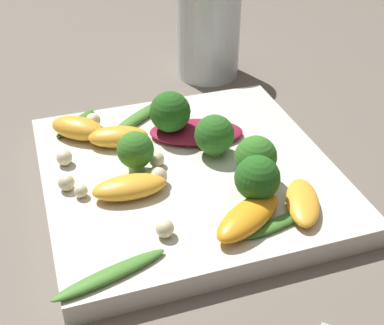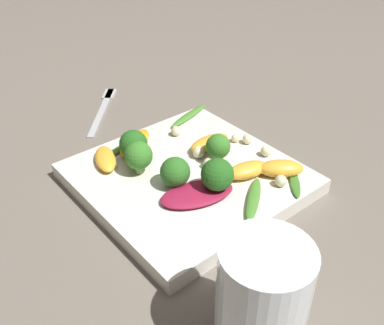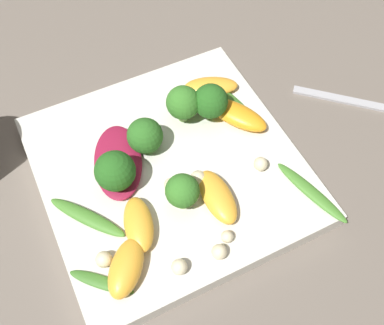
# 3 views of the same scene
# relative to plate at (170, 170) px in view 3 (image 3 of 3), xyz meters

# --- Properties ---
(ground_plane) EXTENTS (2.40, 2.40, 0.00)m
(ground_plane) POSITION_rel_plate_xyz_m (0.00, 0.00, -0.01)
(ground_plane) COLOR #6B6056
(plate) EXTENTS (0.27, 0.27, 0.02)m
(plate) POSITION_rel_plate_xyz_m (0.00, 0.00, 0.00)
(plate) COLOR silver
(plate) RESTS_ON ground_plane
(fork) EXTENTS (0.14, 0.13, 0.01)m
(fork) POSITION_rel_plate_xyz_m (0.28, -0.03, -0.01)
(fork) COLOR #B2B2B7
(fork) RESTS_ON ground_plane
(radicchio_leaf_0) EXTENTS (0.08, 0.11, 0.01)m
(radicchio_leaf_0) POSITION_rel_plate_xyz_m (-0.05, 0.03, 0.02)
(radicchio_leaf_0) COLOR maroon
(radicchio_leaf_0) RESTS_ON plate
(orange_segment_0) EXTENTS (0.07, 0.05, 0.01)m
(orange_segment_0) POSITION_rel_plate_xyz_m (0.09, 0.08, 0.02)
(orange_segment_0) COLOR #FCAD33
(orange_segment_0) RESTS_ON plate
(orange_segment_1) EXTENTS (0.06, 0.07, 0.02)m
(orange_segment_1) POSITION_rel_plate_xyz_m (-0.09, -0.09, 0.02)
(orange_segment_1) COLOR #FCAD33
(orange_segment_1) RESTS_ON plate
(orange_segment_2) EXTENTS (0.07, 0.08, 0.02)m
(orange_segment_2) POSITION_rel_plate_xyz_m (0.10, 0.02, 0.02)
(orange_segment_2) COLOR orange
(orange_segment_2) RESTS_ON plate
(orange_segment_3) EXTENTS (0.03, 0.07, 0.02)m
(orange_segment_3) POSITION_rel_plate_xyz_m (0.03, -0.06, 0.02)
(orange_segment_3) COLOR #FCAD33
(orange_segment_3) RESTS_ON plate
(orange_segment_4) EXTENTS (0.04, 0.07, 0.02)m
(orange_segment_4) POSITION_rel_plate_xyz_m (-0.06, -0.06, 0.02)
(orange_segment_4) COLOR #FCAD33
(orange_segment_4) RESTS_ON plate
(broccoli_floret_0) EXTENTS (0.04, 0.04, 0.05)m
(broccoli_floret_0) POSITION_rel_plate_xyz_m (0.07, 0.04, 0.04)
(broccoli_floret_0) COLOR #7A9E51
(broccoli_floret_0) RESTS_ON plate
(broccoli_floret_1) EXTENTS (0.03, 0.03, 0.04)m
(broccoli_floret_1) POSITION_rel_plate_xyz_m (-0.01, -0.05, 0.03)
(broccoli_floret_1) COLOR #84AD5B
(broccoli_floret_1) RESTS_ON plate
(broccoli_floret_2) EXTENTS (0.04, 0.04, 0.04)m
(broccoli_floret_2) POSITION_rel_plate_xyz_m (-0.01, 0.03, 0.03)
(broccoli_floret_2) COLOR #84AD5B
(broccoli_floret_2) RESTS_ON plate
(broccoli_floret_3) EXTENTS (0.04, 0.04, 0.05)m
(broccoli_floret_3) POSITION_rel_plate_xyz_m (-0.06, -0.00, 0.04)
(broccoli_floret_3) COLOR #84AD5B
(broccoli_floret_3) RESTS_ON plate
(broccoli_floret_4) EXTENTS (0.04, 0.04, 0.05)m
(broccoli_floret_4) POSITION_rel_plate_xyz_m (0.04, 0.05, 0.04)
(broccoli_floret_4) COLOR #84AD5B
(broccoli_floret_4) RESTS_ON plate
(arugula_sprig_0) EXTENTS (0.04, 0.09, 0.01)m
(arugula_sprig_0) POSITION_rel_plate_xyz_m (0.12, -0.10, 0.01)
(arugula_sprig_0) COLOR #47842D
(arugula_sprig_0) RESTS_ON plate
(arugula_sprig_1) EXTENTS (0.07, 0.08, 0.01)m
(arugula_sprig_1) POSITION_rel_plate_xyz_m (-0.10, -0.02, 0.01)
(arugula_sprig_1) COLOR #47842D
(arugula_sprig_1) RESTS_ON plate
(arugula_sprig_2) EXTENTS (0.06, 0.05, 0.00)m
(arugula_sprig_2) POSITION_rel_plate_xyz_m (-0.11, -0.09, 0.01)
(arugula_sprig_2) COLOR #3D7528
(arugula_sprig_2) RESTS_ON plate
(arugula_sprig_3) EXTENTS (0.03, 0.07, 0.01)m
(arugula_sprig_3) POSITION_rel_plate_xyz_m (0.10, 0.05, 0.01)
(arugula_sprig_3) COLOR #3D7528
(arugula_sprig_3) RESTS_ON plate
(macadamia_nut_0) EXTENTS (0.02, 0.02, 0.02)m
(macadamia_nut_0) POSITION_rel_plate_xyz_m (-0.04, -0.11, 0.02)
(macadamia_nut_0) COLOR beige
(macadamia_nut_0) RESTS_ON plate
(macadamia_nut_1) EXTENTS (0.01, 0.01, 0.01)m
(macadamia_nut_1) POSITION_rel_plate_xyz_m (0.01, -0.10, 0.02)
(macadamia_nut_1) COLOR beige
(macadamia_nut_1) RESTS_ON plate
(macadamia_nut_2) EXTENTS (0.02, 0.02, 0.02)m
(macadamia_nut_2) POSITION_rel_plate_xyz_m (0.00, -0.12, 0.02)
(macadamia_nut_2) COLOR beige
(macadamia_nut_2) RESTS_ON plate
(macadamia_nut_3) EXTENTS (0.02, 0.02, 0.02)m
(macadamia_nut_3) POSITION_rel_plate_xyz_m (-0.10, -0.07, 0.02)
(macadamia_nut_3) COLOR beige
(macadamia_nut_3) RESTS_ON plate
(macadamia_nut_4) EXTENTS (0.01, 0.01, 0.01)m
(macadamia_nut_4) POSITION_rel_plate_xyz_m (-0.01, -0.03, 0.02)
(macadamia_nut_4) COLOR beige
(macadamia_nut_4) RESTS_ON plate
(macadamia_nut_5) EXTENTS (0.02, 0.02, 0.02)m
(macadamia_nut_5) POSITION_rel_plate_xyz_m (0.09, -0.05, 0.02)
(macadamia_nut_5) COLOR beige
(macadamia_nut_5) RESTS_ON plate
(macadamia_nut_6) EXTENTS (0.02, 0.02, 0.02)m
(macadamia_nut_6) POSITION_rel_plate_xyz_m (0.02, -0.03, 0.02)
(macadamia_nut_6) COLOR beige
(macadamia_nut_6) RESTS_ON plate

